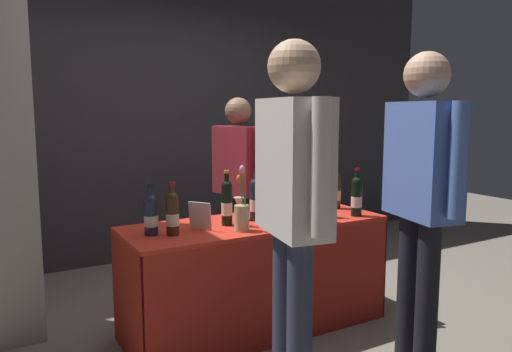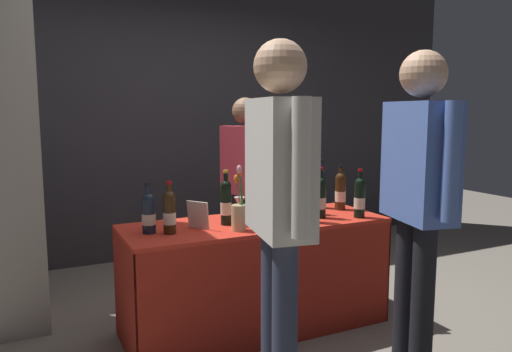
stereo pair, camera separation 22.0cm
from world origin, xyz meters
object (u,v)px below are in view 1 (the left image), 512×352
Objects in this scene: wine_glass_near_taster at (239,203)px; vendor_presenter at (239,175)px; wine_glass_mid at (275,200)px; flower_vase at (242,213)px; display_bottle_0 at (313,199)px; taster_foreground_right at (422,182)px; featured_wine_bottle at (336,190)px; tasting_table at (256,255)px; wine_glass_near_vendor at (268,212)px.

vendor_presenter is at bearing 62.20° from wine_glass_near_taster.
wine_glass_mid is 0.53m from flower_vase.
display_bottle_0 is at bearing -10.17° from vendor_presenter.
display_bottle_0 is 0.20× the size of taster_foreground_right.
taster_foreground_right reaches higher than featured_wine_bottle.
wine_glass_near_vendor is (-0.02, -0.18, 0.33)m from tasting_table.
featured_wine_bottle is 0.82m from vendor_presenter.
taster_foreground_right is (0.19, -0.72, 0.19)m from display_bottle_0.
wine_glass_near_taster is at bearing 65.31° from flower_vase.
wine_glass_mid is at bearing -17.25° from vendor_presenter.
wine_glass_mid is 1.11m from taster_foreground_right.
featured_wine_bottle is 0.83× the size of flower_vase.
display_bottle_0 reaches higher than featured_wine_bottle.
featured_wine_bottle is 0.50m from wine_glass_mid.
tasting_table is at bearing -173.97° from featured_wine_bottle.
wine_glass_near_vendor is 1.00m from vendor_presenter.
tasting_table is at bearing 149.70° from display_bottle_0.
display_bottle_0 is 2.50× the size of wine_glass_mid.
wine_glass_near_taster is 1.19m from taster_foreground_right.
vendor_presenter is 0.88× the size of taster_foreground_right.
wine_glass_mid is 0.30m from wine_glass_near_taster.
featured_wine_bottle is 0.79m from wine_glass_near_taster.
wine_glass_near_vendor reaches higher than tasting_table.
display_bottle_0 is 2.52× the size of wine_glass_near_vendor.
flower_vase is 0.23× the size of taster_foreground_right.
wine_glass_near_taster is at bearing -40.67° from vendor_presenter.
vendor_presenter is at bearing 63.11° from flower_vase.
wine_glass_near_vendor is at bearing 48.92° from taster_foreground_right.
flower_vase is (-0.52, 0.01, -0.04)m from display_bottle_0.
flower_vase is at bearing 56.96° from taster_foreground_right.
wine_glass_near_vendor is 0.34× the size of flower_vase.
wine_glass_near_taster is (-0.30, -0.03, 0.01)m from wine_glass_mid.
taster_foreground_right is at bearing -75.26° from display_bottle_0.
vendor_presenter is (-0.45, 0.69, 0.06)m from featured_wine_bottle.
taster_foreground_right reaches higher than flower_vase.
wine_glass_mid is at bearing 35.71° from flower_vase.
featured_wine_bottle is 0.21× the size of vendor_presenter.
wine_glass_mid is at bearing 52.30° from wine_glass_near_vendor.
tasting_table is 4.36× the size of flower_vase.
wine_glass_near_vendor is 0.99× the size of wine_glass_mid.
wine_glass_near_vendor is at bearing -160.72° from featured_wine_bottle.
tasting_table is at bearing 84.80° from wine_glass_near_vendor.
featured_wine_bottle is at bearing -6.60° from wine_glass_mid.
vendor_presenter reaches higher than tasting_table.
taster_foreground_right is at bearing -4.89° from vendor_presenter.
taster_foreground_right is (0.53, -0.73, 0.24)m from wine_glass_near_vendor.
featured_wine_bottle is at bearing -2.21° from wine_glass_near_taster.
display_bottle_0 is at bearing -0.87° from wine_glass_near_vendor.
wine_glass_mid is (-0.49, 0.06, -0.04)m from featured_wine_bottle.
vendor_presenter is (0.29, 0.95, 0.10)m from wine_glass_near_vendor.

